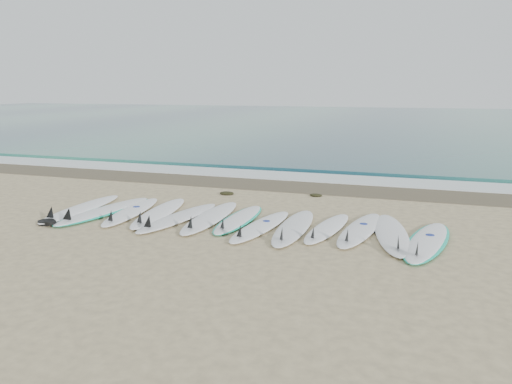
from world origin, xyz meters
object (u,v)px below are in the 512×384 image
(surfboard_0, at_px, (80,209))
(surfboard_12, at_px, (427,241))
(surfboard_6, at_px, (238,219))
(leash_coil, at_px, (47,222))

(surfboard_0, xyz_separation_m, surfboard_12, (7.32, -0.07, -0.01))
(surfboard_0, bearing_deg, surfboard_6, 2.93)
(surfboard_0, relative_size, surfboard_6, 1.16)
(surfboard_0, distance_m, surfboard_6, 3.65)
(surfboard_0, height_order, leash_coil, surfboard_0)
(surfboard_12, bearing_deg, surfboard_6, -176.24)
(surfboard_6, relative_size, leash_coil, 5.30)
(surfboard_12, relative_size, leash_coil, 6.03)
(surfboard_6, bearing_deg, surfboard_0, -175.06)
(surfboard_0, bearing_deg, surfboard_12, -2.60)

